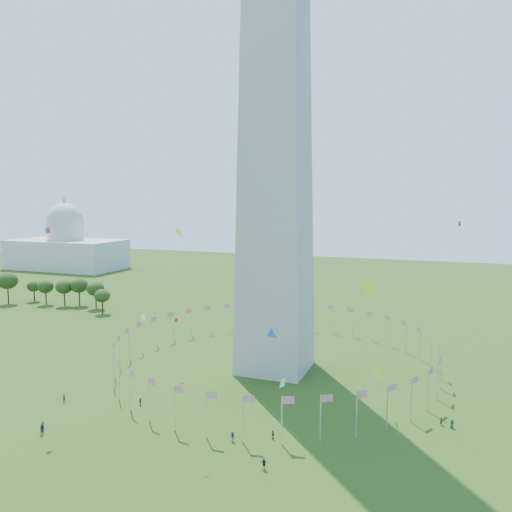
# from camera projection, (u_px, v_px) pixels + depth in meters

# --- Properties ---
(ground) EXTENTS (600.00, 600.00, 0.00)m
(ground) POSITION_uv_depth(u_px,v_px,m) (180.00, 465.00, 81.96)
(ground) COLOR #24410F
(ground) RESTS_ON ground
(washington_monument) EXTENTS (16.80, 16.80, 169.00)m
(washington_monument) POSITION_uv_depth(u_px,v_px,m) (276.00, 26.00, 118.79)
(washington_monument) COLOR #B5B1A1
(washington_monument) RESTS_ON ground
(flag_ring) EXTENTS (80.24, 80.24, 9.00)m
(flag_ring) POSITION_uv_depth(u_px,v_px,m) (275.00, 352.00, 127.98)
(flag_ring) COLOR silver
(flag_ring) RESTS_ON ground
(capitol_building) EXTENTS (70.00, 35.00, 46.00)m
(capitol_building) POSITION_uv_depth(u_px,v_px,m) (65.00, 232.00, 309.31)
(capitol_building) COLOR beige
(capitol_building) RESTS_ON ground
(crowd) EXTENTS (96.78, 65.00, 1.98)m
(crowd) POSITION_uv_depth(u_px,v_px,m) (202.00, 466.00, 80.08)
(crowd) COLOR black
(crowd) RESTS_ON ground
(kites_aloft) EXTENTS (95.63, 85.36, 34.75)m
(kites_aloft) POSITION_uv_depth(u_px,v_px,m) (260.00, 327.00, 93.45)
(kites_aloft) COLOR blue
(kites_aloft) RESTS_ON ground
(tree_line_west) EXTENTS (55.53, 15.36, 13.00)m
(tree_line_west) POSITION_uv_depth(u_px,v_px,m) (55.00, 292.00, 203.09)
(tree_line_west) COLOR #334E1A
(tree_line_west) RESTS_ON ground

